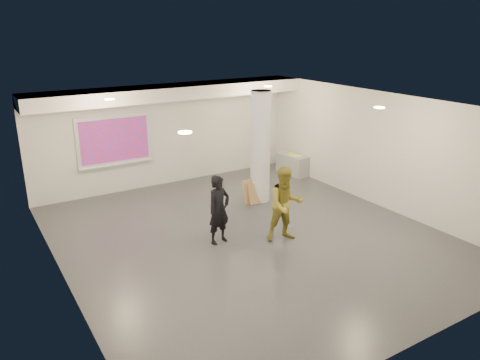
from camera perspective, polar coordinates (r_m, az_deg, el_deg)
floor at (r=10.75m, az=1.13°, el=-6.91°), size 8.00×9.00×0.01m
ceiling at (r=9.84m, az=1.24°, el=9.06°), size 8.00×9.00×0.01m
wall_back at (r=14.06m, az=-8.86°, el=5.50°), size 8.00×0.01×3.00m
wall_front at (r=7.14m, az=21.41°, el=-8.79°), size 8.00×0.01×3.00m
wall_left at (r=8.82m, az=-21.27°, el=-3.51°), size 0.01×9.00×3.00m
wall_right at (r=12.74m, az=16.52°, el=3.59°), size 0.01×9.00×3.00m
soffit_band at (r=13.32m, az=-8.19°, el=10.60°), size 8.00×1.10×0.36m
downlight_nw at (r=11.20m, az=-15.62°, el=9.46°), size 0.22×0.22×0.02m
downlight_ne at (r=13.11m, az=3.43°, el=11.33°), size 0.22×0.22×0.02m
downlight_sw at (r=7.51m, az=-6.72°, el=5.79°), size 0.22×0.22×0.02m
downlight_se at (r=10.14m, az=16.63°, el=8.47°), size 0.22×0.22×0.02m
column at (r=12.44m, az=2.50°, el=4.00°), size 0.52×0.52×3.00m
projection_screen at (r=13.49m, az=-15.05°, el=4.65°), size 2.10×0.13×1.42m
credenza at (r=15.12m, az=6.42°, el=1.91°), size 0.56×1.14×0.64m
papers_stack at (r=14.90m, az=6.79°, el=2.98°), size 0.30×0.37×0.02m
postit_pad at (r=15.02m, az=6.47°, el=3.13°), size 0.22×0.29×0.03m
cardboard_back at (r=12.64m, az=1.56°, el=-1.31°), size 0.63×0.28×0.66m
cardboard_front at (r=12.59m, az=2.07°, el=-1.65°), size 0.52×0.22×0.55m
woman at (r=10.20m, az=-2.58°, el=-3.65°), size 0.63×0.47×1.54m
man at (r=10.34m, az=5.58°, el=-2.97°), size 0.96×0.84×1.69m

